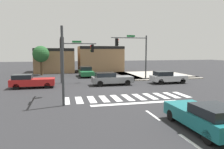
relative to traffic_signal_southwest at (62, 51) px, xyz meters
The scene contains 15 objects.
ground_plane 7.81m from the traffic_signal_southwest, 39.67° to the left, with size 120.00×120.00×0.00m, color #2B2B2D.
crosswalk_near 6.49m from the traffic_signal_southwest, ahead, with size 10.63×2.47×0.01m.
lane_markings 10.28m from the traffic_signal_southwest, 47.97° to the right, with size 6.80×18.75×0.01m.
bike_detector_marking 9.09m from the traffic_signal_southwest, 27.94° to the right, with size 0.92×0.92×0.01m.
curb_corner_northeast 19.79m from the traffic_signal_southwest, 45.07° to the left, with size 10.00×10.60×0.15m.
storefront_row 23.91m from the traffic_signal_southwest, 82.00° to the left, with size 15.93×6.85×4.74m.
traffic_signal_southwest is the anchor object (origin of this frame).
traffic_signal_northeast 12.96m from the traffic_signal_southwest, 45.90° to the left, with size 4.80×0.32×5.90m.
traffic_signal_northwest 9.38m from the traffic_signal_southwest, 80.47° to the left, with size 4.38×0.32×5.24m.
car_teal 10.88m from the traffic_signal_southwest, 50.46° to the right, with size 1.87×4.48×1.41m.
car_red 7.99m from the traffic_signal_southwest, 116.50° to the left, with size 4.43×1.73×1.44m.
car_green 15.86m from the traffic_signal_southwest, 77.14° to the left, with size 1.94×4.44×1.49m.
car_silver 14.08m from the traffic_signal_southwest, 26.85° to the left, with size 4.16×1.88×1.45m.
car_gray 8.92m from the traffic_signal_southwest, 50.52° to the left, with size 4.60×1.91×1.45m.
roadside_tree 18.63m from the traffic_signal_southwest, 100.10° to the left, with size 2.58×2.58×4.69m.
Camera 1 is at (-5.27, -20.90, 3.87)m, focal length 33.56 mm.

